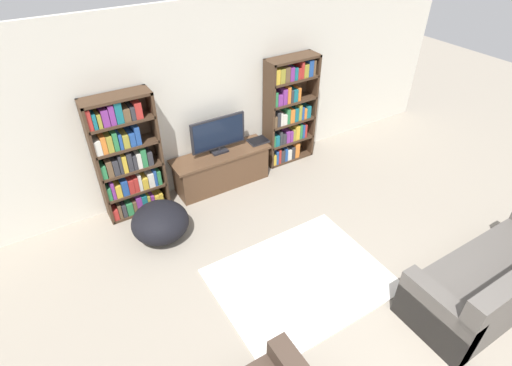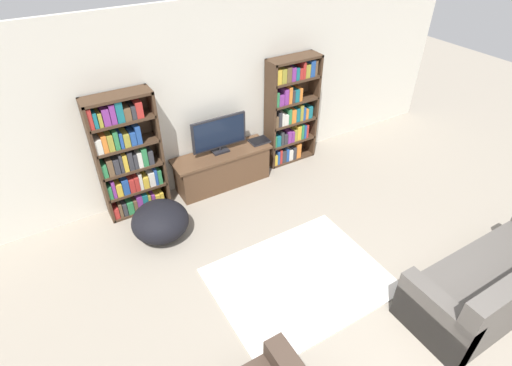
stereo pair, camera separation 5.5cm
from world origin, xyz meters
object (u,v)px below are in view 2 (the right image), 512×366
object	(u,v)px
bookshelf_left	(127,158)
tv_stand	(223,168)
beanbag_ottoman	(160,221)
television	(219,134)
couch_right_sofa	(497,282)
bookshelf_right	(289,112)
laptop	(259,141)

from	to	relation	value
bookshelf_left	tv_stand	bearing A→B (deg)	-4.41
tv_stand	beanbag_ottoman	distance (m)	1.34
television	couch_right_sofa	bearing A→B (deg)	-66.36
couch_right_sofa	beanbag_ottoman	world-z (taller)	couch_right_sofa
bookshelf_left	tv_stand	xyz separation A→B (m)	(1.30, -0.10, -0.55)
bookshelf_right	television	bearing A→B (deg)	-177.27
bookshelf_left	bookshelf_right	bearing A→B (deg)	0.02
laptop	couch_right_sofa	distance (m)	3.53
bookshelf_left	bookshelf_right	size ratio (longest dim) A/B	1.00
laptop	beanbag_ottoman	distance (m)	1.96
tv_stand	beanbag_ottoman	size ratio (longest dim) A/B	2.04
bookshelf_right	tv_stand	xyz separation A→B (m)	(-1.25, -0.10, -0.58)
bookshelf_left	couch_right_sofa	bearing A→B (deg)	-51.33
bookshelf_right	tv_stand	size ratio (longest dim) A/B	1.16
bookshelf_right	tv_stand	bearing A→B (deg)	-175.34
tv_stand	television	distance (m)	0.57
bookshelf_right	couch_right_sofa	bearing A→B (deg)	-85.64
television	laptop	size ratio (longest dim) A/B	2.82
television	couch_right_sofa	xyz separation A→B (m)	(1.51, -3.46, -0.55)
bookshelf_left	tv_stand	size ratio (longest dim) A/B	1.16
bookshelf_right	tv_stand	world-z (taller)	bookshelf_right
television	couch_right_sofa	size ratio (longest dim) A/B	0.40
laptop	couch_right_sofa	world-z (taller)	couch_right_sofa
beanbag_ottoman	couch_right_sofa	bearing A→B (deg)	-46.08
television	beanbag_ottoman	xyz separation A→B (m)	(-1.19, -0.65, -0.61)
bookshelf_left	laptop	world-z (taller)	bookshelf_left
bookshelf_left	beanbag_ottoman	size ratio (longest dim) A/B	2.36
tv_stand	television	size ratio (longest dim) A/B	1.78
beanbag_ottoman	television	bearing A→B (deg)	28.37
television	beanbag_ottoman	size ratio (longest dim) A/B	1.15
bookshelf_left	beanbag_ottoman	xyz separation A→B (m)	(0.11, -0.70, -0.60)
television	beanbag_ottoman	distance (m)	1.49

